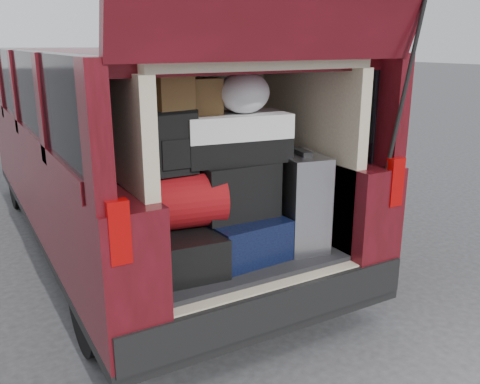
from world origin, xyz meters
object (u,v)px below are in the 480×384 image
object	(u,v)px
black_hardshell	(178,248)
silver_roller	(300,201)
twotone_duffel	(234,137)
navy_hardshell	(236,234)
red_duffel	(180,200)
black_soft_case	(237,189)
backpack	(173,142)

from	to	relation	value
black_hardshell	silver_roller	distance (m)	0.84
black_hardshell	silver_roller	world-z (taller)	silver_roller
twotone_duffel	silver_roller	bearing A→B (deg)	-11.10
navy_hardshell	red_duffel	distance (m)	0.46
silver_roller	black_soft_case	world-z (taller)	silver_roller
black_hardshell	red_duffel	distance (m)	0.29
silver_roller	red_duffel	world-z (taller)	silver_roller
black_hardshell	twotone_duffel	distance (m)	0.74
navy_hardshell	black_soft_case	size ratio (longest dim) A/B	1.23
silver_roller	backpack	size ratio (longest dim) A/B	1.68
twotone_duffel	black_soft_case	bearing A→B (deg)	-90.38
black_soft_case	silver_roller	bearing A→B (deg)	-9.85
black_hardshell	backpack	distance (m)	0.63
red_duffel	backpack	xyz separation A→B (m)	(-0.03, 0.00, 0.35)
backpack	red_duffel	bearing A→B (deg)	-1.14
silver_roller	black_soft_case	size ratio (longest dim) A/B	1.30
backpack	black_hardshell	bearing A→B (deg)	-88.97
navy_hardshell	red_duffel	world-z (taller)	red_duffel
backpack	silver_roller	bearing A→B (deg)	-6.41
black_hardshell	black_soft_case	size ratio (longest dim) A/B	1.26
navy_hardshell	backpack	size ratio (longest dim) A/B	1.59
navy_hardshell	twotone_duffel	bearing A→B (deg)	75.63
red_duffel	black_soft_case	xyz separation A→B (m)	(0.37, -0.02, 0.02)
navy_hardshell	red_duffel	bearing A→B (deg)	175.09
black_hardshell	twotone_duffel	bearing A→B (deg)	12.06
black_soft_case	twotone_duffel	size ratio (longest dim) A/B	0.73
red_duffel	twotone_duffel	xyz separation A→B (m)	(0.38, 0.03, 0.33)
black_hardshell	red_duffel	bearing A→B (deg)	41.19
navy_hardshell	black_soft_case	xyz separation A→B (m)	(-0.00, -0.01, 0.30)
navy_hardshell	red_duffel	size ratio (longest dim) A/B	1.14
black_hardshell	navy_hardshell	xyz separation A→B (m)	(0.40, 0.01, 0.01)
black_soft_case	backpack	bearing A→B (deg)	178.56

